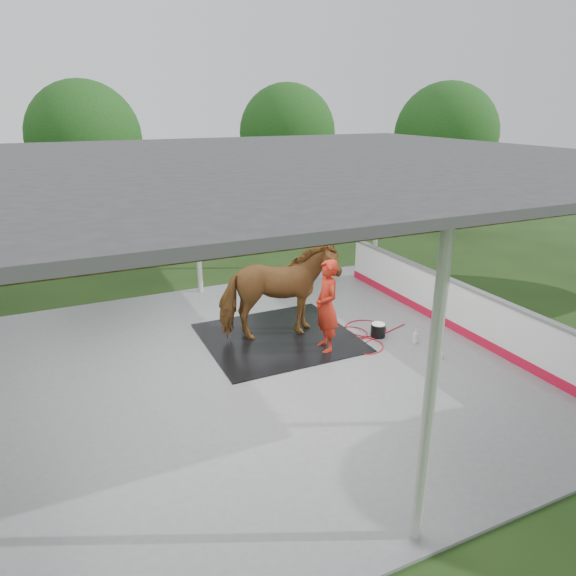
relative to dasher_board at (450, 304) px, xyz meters
name	(u,v)px	position (x,y,z in m)	size (l,w,h in m)	color
ground	(266,367)	(-4.60, 0.00, -0.59)	(100.00, 100.00, 0.00)	#1E3814
concrete_slab	(266,366)	(-4.60, 0.00, -0.57)	(12.00, 10.00, 0.05)	slate
pavilion_structure	(263,164)	(-4.60, 0.00, 3.37)	(12.60, 10.60, 4.05)	beige
dasher_board	(450,304)	(0.00, 0.00, 0.00)	(0.16, 8.00, 1.15)	red
tree_belt	(260,168)	(-4.30, 0.90, 3.20)	(28.00, 28.00, 5.80)	#382314
rubber_mat	(279,337)	(-3.86, 1.05, -0.53)	(3.19, 2.99, 0.02)	black
horse	(278,292)	(-3.86, 1.05, 0.54)	(1.14, 2.51, 2.12)	brown
handler	(327,306)	(-3.18, 0.13, 0.44)	(0.72, 0.47, 1.97)	#B22213
wash_bucket	(378,330)	(-1.81, 0.20, -0.39)	(0.33, 0.33, 0.30)	black
soap_bottle_a	(415,336)	(-1.28, -0.44, -0.38)	(0.13, 0.13, 0.33)	silver
soap_bottle_b	(441,354)	(-1.23, -1.22, -0.46)	(0.08, 0.08, 0.17)	#338CD8
hose_coil	(354,335)	(-2.28, 0.45, -0.53)	(2.31, 1.65, 0.02)	#AB0C15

